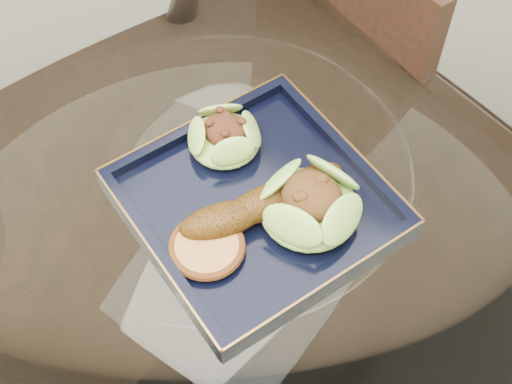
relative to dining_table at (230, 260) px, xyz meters
The scene contains 7 objects.
dining_table is the anchor object (origin of this frame).
dining_chair 0.30m from the dining_table, 110.31° to the left, with size 0.49×0.49×0.89m.
navy_plate 0.18m from the dining_table, ahead, with size 0.27×0.27×0.02m, color black.
lettuce_wrap_left 0.21m from the dining_table, 127.10° to the left, with size 0.09×0.09×0.03m, color #6FA02E.
lettuce_wrap_right 0.23m from the dining_table, 10.41° to the left, with size 0.11×0.11×0.04m, color #61952B.
roasted_plantain 0.21m from the dining_table, ahead, with size 0.19×0.04×0.04m, color #563309.
crumb_patty 0.21m from the dining_table, 65.99° to the right, with size 0.07×0.07×0.01m, color #C18440.
Camera 1 is at (0.30, -0.37, 1.46)m, focal length 50.00 mm.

